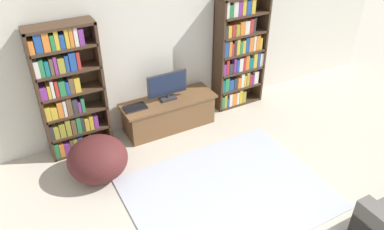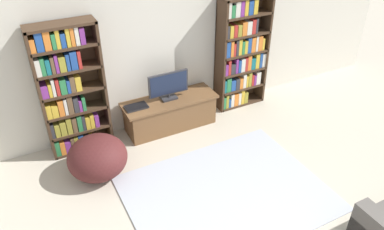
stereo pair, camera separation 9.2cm
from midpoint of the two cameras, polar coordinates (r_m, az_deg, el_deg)
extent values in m
cube|color=silver|center=(5.51, -5.31, 11.01)|extent=(8.80, 0.06, 2.60)
cube|color=#422D1E|center=(5.16, -21.62, 2.45)|extent=(0.04, 0.30, 1.85)
cube|color=#422D1E|center=(5.26, -12.97, 4.62)|extent=(0.04, 0.30, 1.85)
cube|color=#422D1E|center=(5.31, -17.57, 4.16)|extent=(0.85, 0.04, 1.85)
cube|color=#422D1E|center=(4.84, -19.03, 12.91)|extent=(0.85, 0.30, 0.04)
cube|color=#422D1E|center=(5.67, -15.78, -4.43)|extent=(0.81, 0.30, 0.04)
cube|color=#2D7F47|center=(5.56, -19.50, -4.38)|extent=(0.06, 0.24, 0.23)
cube|color=orange|center=(5.57, -18.81, -4.30)|extent=(0.06, 0.24, 0.20)
cube|color=#7F338C|center=(5.58, -18.07, -4.16)|extent=(0.08, 0.24, 0.19)
cube|color=brown|center=(5.57, -17.44, -3.85)|extent=(0.05, 0.24, 0.22)
cube|color=#9E9333|center=(5.58, -16.90, -3.72)|extent=(0.05, 0.24, 0.22)
cube|color=#234C99|center=(5.58, -16.24, -3.50)|extent=(0.07, 0.24, 0.23)
cube|color=#333338|center=(5.60, -15.44, -3.48)|extent=(0.08, 0.24, 0.19)
cube|color=gold|center=(5.61, -14.80, -3.27)|extent=(0.05, 0.24, 0.19)
cube|color=#422D1E|center=(5.50, -16.25, -1.87)|extent=(0.81, 0.30, 0.04)
cube|color=#333338|center=(5.39, -20.18, -1.88)|extent=(0.04, 0.24, 0.21)
cube|color=#9E9333|center=(5.40, -19.54, -1.81)|extent=(0.07, 0.24, 0.18)
cube|color=#9E9333|center=(5.40, -18.75, -1.51)|extent=(0.08, 0.24, 0.21)
cube|color=#9E9333|center=(5.40, -17.96, -1.12)|extent=(0.07, 0.24, 0.25)
cube|color=brown|center=(5.41, -17.20, -1.02)|extent=(0.06, 0.24, 0.23)
cube|color=#2D7F47|center=(5.41, -16.50, -0.77)|extent=(0.06, 0.24, 0.24)
cube|color=#333338|center=(5.42, -15.95, -0.68)|extent=(0.04, 0.24, 0.23)
cube|color=gold|center=(5.44, -15.36, -0.72)|extent=(0.06, 0.24, 0.19)
cube|color=gold|center=(5.44, -14.75, -0.47)|extent=(0.05, 0.24, 0.21)
cube|color=#7F338C|center=(5.46, -14.10, -0.38)|extent=(0.06, 0.24, 0.19)
cube|color=#422D1E|center=(5.34, -16.76, 0.85)|extent=(0.81, 0.30, 0.04)
cube|color=gold|center=(5.24, -20.67, 0.85)|extent=(0.07, 0.24, 0.19)
cube|color=gold|center=(5.25, -19.85, 0.97)|extent=(0.08, 0.24, 0.17)
cube|color=orange|center=(5.24, -19.04, 1.44)|extent=(0.07, 0.24, 0.23)
cube|color=silver|center=(5.24, -18.42, 1.63)|extent=(0.04, 0.24, 0.23)
cube|color=brown|center=(5.24, -17.81, 1.89)|extent=(0.07, 0.24, 0.25)
cube|color=#333338|center=(5.26, -17.01, 1.91)|extent=(0.06, 0.24, 0.21)
cube|color=#7F338C|center=(5.28, -16.39, 1.81)|extent=(0.04, 0.24, 0.16)
cube|color=#2D7F47|center=(5.28, -15.93, 2.10)|extent=(0.04, 0.24, 0.20)
cube|color=#422D1E|center=(5.19, -17.29, 3.73)|extent=(0.81, 0.30, 0.04)
cube|color=#7F338C|center=(5.10, -21.22, 3.67)|extent=(0.08, 0.24, 0.16)
cube|color=gold|center=(5.10, -20.50, 3.92)|extent=(0.04, 0.24, 0.18)
cube|color=silver|center=(5.09, -20.07, 4.31)|extent=(0.04, 0.24, 0.23)
cube|color=#B72D28|center=(5.10, -19.51, 4.39)|extent=(0.04, 0.24, 0.22)
cube|color=#2D7F47|center=(5.11, -18.75, 4.48)|extent=(0.08, 0.24, 0.20)
cube|color=#234C99|center=(5.12, -18.02, 4.55)|extent=(0.04, 0.24, 0.18)
cube|color=brown|center=(5.12, -17.48, 4.87)|extent=(0.06, 0.24, 0.21)
cube|color=gold|center=(5.13, -16.69, 5.00)|extent=(0.07, 0.24, 0.20)
cube|color=#422D1E|center=(5.05, -17.86, 6.77)|extent=(0.81, 0.30, 0.04)
cube|color=silver|center=(4.96, -22.10, 6.98)|extent=(0.06, 0.24, 0.21)
cube|color=#2D7F47|center=(4.96, -21.46, 7.20)|extent=(0.05, 0.24, 0.22)
cube|color=#196B75|center=(4.97, -20.78, 7.21)|extent=(0.05, 0.24, 0.19)
cube|color=brown|center=(4.97, -20.17, 7.47)|extent=(0.04, 0.24, 0.21)
cube|color=#7F338C|center=(4.97, -19.65, 7.69)|extent=(0.04, 0.24, 0.23)
cube|color=#9E9333|center=(4.98, -18.86, 7.70)|extent=(0.08, 0.24, 0.20)
cube|color=#234C99|center=(4.99, -18.11, 7.99)|extent=(0.04, 0.24, 0.22)
cube|color=#234C99|center=(4.99, -17.32, 8.31)|extent=(0.08, 0.24, 0.24)
cube|color=#B72D28|center=(5.00, -16.54, 8.47)|extent=(0.04, 0.24, 0.24)
cube|color=#422D1E|center=(4.93, -18.46, 9.97)|extent=(0.81, 0.30, 0.04)
cube|color=orange|center=(4.85, -22.80, 9.98)|extent=(0.06, 0.24, 0.16)
cube|color=#234C99|center=(4.84, -21.96, 10.68)|extent=(0.08, 0.24, 0.25)
cube|color=orange|center=(4.85, -20.94, 10.92)|extent=(0.08, 0.24, 0.25)
cube|color=#2D7F47|center=(4.86, -20.04, 10.79)|extent=(0.05, 0.24, 0.19)
cube|color=gold|center=(4.86, -19.50, 11.20)|extent=(0.05, 0.24, 0.24)
cube|color=#234C99|center=(4.88, -18.76, 11.03)|extent=(0.06, 0.24, 0.18)
cube|color=gold|center=(4.87, -18.14, 11.61)|extent=(0.05, 0.24, 0.25)
cube|color=orange|center=(4.88, -17.53, 11.73)|extent=(0.04, 0.24, 0.25)
cube|color=silver|center=(4.89, -16.90, 11.88)|extent=(0.05, 0.24, 0.25)
cube|color=#7F338C|center=(4.91, -16.13, 11.82)|extent=(0.06, 0.24, 0.21)
cube|color=#422D1E|center=(5.92, 4.80, 8.66)|extent=(0.04, 0.30, 1.85)
cube|color=#422D1E|center=(6.36, 11.16, 9.92)|extent=(0.04, 0.30, 1.85)
cube|color=#422D1E|center=(6.23, 7.40, 9.77)|extent=(0.85, 0.04, 1.85)
cube|color=#422D1E|center=(6.54, 7.48, 2.05)|extent=(0.81, 0.30, 0.04)
cube|color=#2D7F47|center=(6.29, 4.89, 2.19)|extent=(0.05, 0.24, 0.21)
cube|color=#9E9333|center=(6.31, 5.32, 2.41)|extent=(0.05, 0.24, 0.24)
cube|color=#234C99|center=(6.35, 5.67, 2.20)|extent=(0.04, 0.24, 0.16)
cube|color=silver|center=(6.36, 6.09, 2.58)|extent=(0.06, 0.24, 0.23)
cube|color=orange|center=(6.40, 6.64, 2.71)|extent=(0.08, 0.24, 0.22)
cube|color=silver|center=(6.43, 7.17, 2.84)|extent=(0.05, 0.24, 0.22)
cube|color=gold|center=(6.46, 7.62, 3.08)|extent=(0.06, 0.24, 0.25)
cube|color=#9E9333|center=(6.50, 8.11, 3.02)|extent=(0.07, 0.24, 0.20)
cube|color=#422D1E|center=(6.39, 7.68, 4.42)|extent=(0.81, 0.30, 0.04)
cube|color=#196B75|center=(6.14, 4.99, 4.65)|extent=(0.05, 0.24, 0.21)
cube|color=#2D7F47|center=(6.16, 5.55, 4.89)|extent=(0.08, 0.24, 0.24)
cube|color=#234C99|center=(6.22, 6.22, 4.82)|extent=(0.08, 0.24, 0.18)
cube|color=#333338|center=(6.26, 6.88, 5.03)|extent=(0.07, 0.24, 0.19)
cube|color=orange|center=(6.30, 7.41, 5.13)|extent=(0.06, 0.24, 0.19)
cube|color=silver|center=(6.32, 7.90, 5.50)|extent=(0.06, 0.24, 0.25)
cube|color=gold|center=(6.36, 8.28, 5.40)|extent=(0.04, 0.24, 0.20)
cube|color=#9E9333|center=(6.37, 8.71, 5.70)|extent=(0.05, 0.24, 0.25)
cube|color=#B72D28|center=(6.42, 9.10, 5.58)|extent=(0.04, 0.24, 0.19)
cube|color=#7F338C|center=(6.45, 9.44, 5.60)|extent=(0.04, 0.24, 0.18)
cube|color=silver|center=(6.47, 9.94, 5.88)|extent=(0.08, 0.24, 0.22)
cube|color=#422D1E|center=(6.25, 7.88, 6.89)|extent=(0.81, 0.30, 0.04)
cube|color=#7F338C|center=(6.01, 5.18, 7.15)|extent=(0.06, 0.24, 0.19)
cube|color=#B72D28|center=(6.02, 5.65, 7.51)|extent=(0.04, 0.24, 0.25)
cube|color=#333338|center=(6.07, 6.18, 7.29)|extent=(0.08, 0.24, 0.17)
cube|color=#7F338C|center=(6.09, 6.76, 7.74)|extent=(0.04, 0.24, 0.25)
cube|color=#234C99|center=(6.13, 7.17, 7.68)|extent=(0.05, 0.24, 0.21)
cube|color=silver|center=(6.16, 7.67, 7.84)|extent=(0.07, 0.24, 0.22)
cube|color=#B72D28|center=(6.19, 8.17, 7.98)|extent=(0.05, 0.24, 0.23)
cube|color=orange|center=(6.22, 8.63, 8.16)|extent=(0.06, 0.24, 0.25)
cube|color=#196B75|center=(6.27, 9.17, 8.03)|extent=(0.08, 0.24, 0.19)
cube|color=gold|center=(6.30, 9.80, 8.41)|extent=(0.07, 0.24, 0.25)
cube|color=#234C99|center=(6.34, 10.29, 8.51)|extent=(0.05, 0.24, 0.25)
cube|color=silver|center=(6.38, 10.75, 8.50)|extent=(0.07, 0.24, 0.23)
cube|color=#422D1E|center=(6.12, 8.10, 9.48)|extent=(0.81, 0.30, 0.04)
cube|color=#234C99|center=(5.87, 5.43, 10.16)|extent=(0.08, 0.24, 0.25)
cube|color=orange|center=(5.91, 6.04, 10.26)|extent=(0.05, 0.24, 0.25)
cube|color=#B72D28|center=(5.94, 6.42, 10.12)|extent=(0.04, 0.24, 0.20)
cube|color=#333338|center=(5.96, 6.82, 10.42)|extent=(0.04, 0.24, 0.25)
cube|color=gold|center=(5.99, 7.24, 10.49)|extent=(0.06, 0.24, 0.25)
cube|color=#2D7F47|center=(6.02, 7.69, 10.38)|extent=(0.05, 0.24, 0.21)
cube|color=gold|center=(6.05, 8.11, 10.47)|extent=(0.05, 0.24, 0.21)
cube|color=#234C99|center=(6.08, 8.62, 10.73)|extent=(0.06, 0.24, 0.25)
cube|color=orange|center=(6.12, 9.20, 10.80)|extent=(0.07, 0.24, 0.24)
cube|color=silver|center=(6.16, 9.72, 10.94)|extent=(0.04, 0.24, 0.25)
cube|color=orange|center=(6.20, 10.20, 10.98)|extent=(0.08, 0.24, 0.24)
cube|color=gold|center=(6.24, 10.65, 10.84)|extent=(0.04, 0.24, 0.19)
cube|color=#422D1E|center=(6.01, 8.33, 12.17)|extent=(0.81, 0.30, 0.04)
cube|color=#333338|center=(5.76, 5.44, 12.67)|extent=(0.05, 0.24, 0.19)
cube|color=gold|center=(5.80, 5.98, 12.72)|extent=(0.06, 0.24, 0.18)
cube|color=#B72D28|center=(5.83, 6.57, 12.82)|extent=(0.06, 0.24, 0.19)
cube|color=#9E9333|center=(5.87, 7.18, 12.89)|extent=(0.07, 0.24, 0.18)
cube|color=orange|center=(5.91, 7.90, 13.13)|extent=(0.08, 0.24, 0.21)
cube|color=silver|center=(5.96, 8.62, 13.23)|extent=(0.08, 0.24, 0.21)
cube|color=#B72D28|center=(6.01, 9.28, 13.40)|extent=(0.06, 0.24, 0.22)
cube|color=#333338|center=(6.04, 9.71, 13.50)|extent=(0.04, 0.24, 0.23)
cube|color=#422D1E|center=(5.91, 8.57, 14.96)|extent=(0.81, 0.30, 0.04)
cube|color=silver|center=(5.66, 5.66, 15.80)|extent=(0.06, 0.24, 0.24)
cube|color=#2D7F47|center=(5.70, 6.21, 15.63)|extent=(0.06, 0.24, 0.18)
cube|color=silver|center=(5.74, 6.90, 15.90)|extent=(0.08, 0.24, 0.22)
cube|color=#7F338C|center=(5.78, 7.57, 15.99)|extent=(0.06, 0.24, 0.23)
cube|color=gold|center=(5.82, 8.18, 16.15)|extent=(0.06, 0.24, 0.24)
cube|color=#234C99|center=(5.87, 8.84, 16.09)|extent=(0.08, 0.24, 0.21)
cube|color=gold|center=(5.91, 9.55, 16.23)|extent=(0.07, 0.24, 0.23)
cube|color=brown|center=(5.77, -2.90, 0.17)|extent=(1.36, 0.48, 0.45)
cube|color=brown|center=(5.65, -2.96, 2.24)|extent=(1.44, 0.51, 0.04)
cube|color=#2D2D33|center=(5.65, -3.08, 2.64)|extent=(0.24, 0.16, 0.03)
cylinder|color=#2D2D33|center=(5.63, -3.09, 2.99)|extent=(0.04, 0.04, 0.05)
cube|color=#2D2D33|center=(5.53, -3.15, 4.79)|extent=(0.62, 0.04, 0.35)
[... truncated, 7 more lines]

